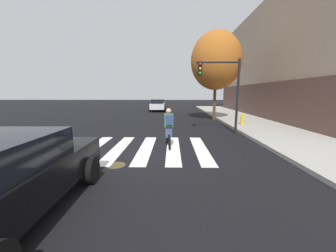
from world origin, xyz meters
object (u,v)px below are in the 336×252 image
at_px(traffic_light_near, 223,83).
at_px(street_tree_near, 216,61).
at_px(cyclist, 169,128).
at_px(sedan_near, 3,178).
at_px(manhole_cover, 116,165).
at_px(sedan_mid, 158,105).
at_px(fire_hydrant, 242,119).

bearing_deg(traffic_light_near, street_tree_near, 82.42).
distance_m(cyclist, traffic_light_near, 4.70).
height_order(sedan_near, traffic_light_near, traffic_light_near).
bearing_deg(street_tree_near, manhole_cover, -116.94).
bearing_deg(sedan_near, manhole_cover, 66.63).
bearing_deg(traffic_light_near, cyclist, -135.18).
bearing_deg(sedan_mid, cyclist, -84.38).
relative_size(manhole_cover, traffic_light_near, 0.15).
height_order(manhole_cover, cyclist, cyclist).
bearing_deg(fire_hydrant, sedan_mid, 119.36).
bearing_deg(manhole_cover, sedan_near, -113.37).
xyz_separation_m(manhole_cover, sedan_near, (-1.20, -2.78, 0.82)).
bearing_deg(street_tree_near, sedan_near, -116.22).
relative_size(sedan_mid, fire_hydrant, 5.66).
distance_m(sedan_near, street_tree_near, 15.58).
xyz_separation_m(sedan_mid, fire_hydrant, (6.77, -12.03, -0.25)).
height_order(sedan_near, fire_hydrant, sedan_near).
bearing_deg(sedan_near, sedan_mid, 86.97).
xyz_separation_m(manhole_cover, fire_hydrant, (6.75, 7.57, 0.53)).
distance_m(traffic_light_near, fire_hydrant, 3.90).
bearing_deg(traffic_light_near, sedan_near, -126.51).
bearing_deg(manhole_cover, fire_hydrant, 48.27).
height_order(sedan_mid, fire_hydrant, sedan_mid).
bearing_deg(cyclist, street_tree_near, 66.21).
relative_size(sedan_near, cyclist, 2.72).
relative_size(cyclist, fire_hydrant, 2.19).
distance_m(sedan_mid, traffic_light_near, 15.29).
distance_m(fire_hydrant, street_tree_near, 5.56).
bearing_deg(cyclist, sedan_mid, 95.62).
bearing_deg(fire_hydrant, cyclist, -133.31).
distance_m(traffic_light_near, street_tree_near, 5.92).
height_order(sedan_near, street_tree_near, street_tree_near).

